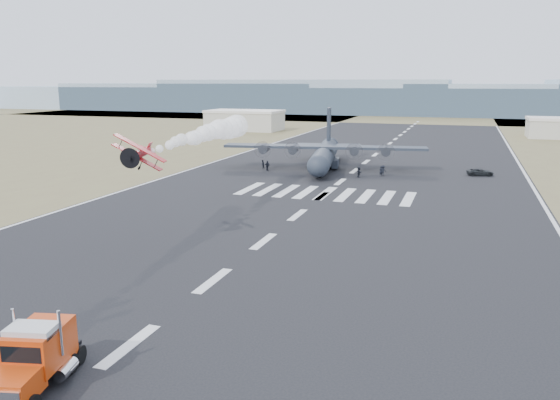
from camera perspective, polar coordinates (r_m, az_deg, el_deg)
The scene contains 21 objects.
ground at distance 36.50m, azimuth -15.48°, elevation -14.45°, with size 500.00×500.00×0.00m, color black.
scrub_far at distance 257.84m, azimuth 14.69°, elevation 8.31°, with size 500.00×80.00×0.00m, color brown.
runway_markings at distance 90.15m, azimuth 6.31°, elevation 1.90°, with size 60.00×260.00×0.01m, color silver, non-canonical shape.
ridge_seg_a at distance 357.85m, azimuth -18.23°, elevation 10.15°, with size 150.00×50.00×13.00m, color #8499A8.
ridge_seg_b at distance 323.17m, azimuth -8.82°, elevation 10.62°, with size 150.00×50.00×15.00m, color #8499A8.
ridge_seg_c at distance 298.79m, azimuth 2.51°, elevation 10.82°, with size 150.00×50.00×17.00m, color #8499A8.
ridge_seg_d at distance 287.42m, azimuth 15.23°, elevation 9.95°, with size 150.00×50.00×13.00m, color #8499A8.
hangar_left at distance 186.18m, azimuth -3.71°, elevation 8.35°, with size 24.50×14.50×6.70m.
semi_truck at distance 33.02m, azimuth -24.20°, elevation -14.72°, with size 4.11×8.12×3.56m.
aerobatic_biplane at distance 54.47m, azimuth -14.57°, elevation 4.74°, with size 4.94×4.95×3.69m.
smoke_trail at distance 78.07m, azimuth -5.83°, elevation 7.41°, with size 5.03×31.58×3.45m.
transport_aircraft at distance 104.20m, azimuth 4.69°, elevation 4.90°, with size 37.62×30.83×10.87m.
support_vehicle at distance 101.75m, azimuth 20.20°, elevation 2.76°, with size 2.06×4.47×1.24m, color black.
crew_a at distance 96.28m, azimuth 10.49°, elevation 2.98°, with size 0.66×0.55×1.82m, color black.
crew_b at distance 101.78m, azimuth -1.31°, elevation 3.63°, with size 0.79×0.49×1.64m, color black.
crew_c at distance 97.25m, azimuth 10.71°, elevation 3.05°, with size 1.15×0.53×1.78m, color black.
crew_d at distance 100.65m, azimuth -1.35°, elevation 3.59°, with size 1.09×0.56×1.85m, color black.
crew_e at distance 96.58m, azimuth 4.46°, elevation 3.13°, with size 0.81×0.50×1.67m, color black.
crew_f at distance 94.67m, azimuth 8.24°, elevation 2.90°, with size 1.67×0.54×1.80m, color black.
crew_g at distance 96.93m, azimuth 3.40°, elevation 3.15°, with size 0.57×0.47×1.56m, color black.
crew_h at distance 103.65m, azimuth -1.83°, elevation 3.77°, with size 0.77×0.48×1.59m, color black.
Camera 1 is at (19.03, -26.63, 16.15)m, focal length 35.00 mm.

